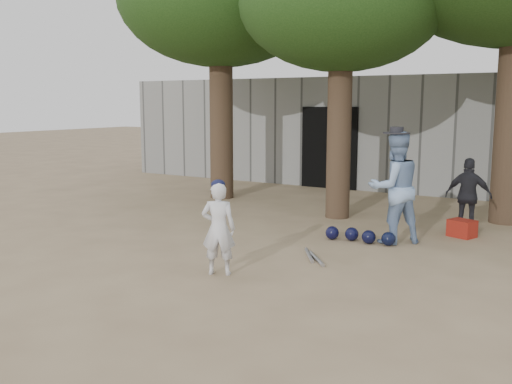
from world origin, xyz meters
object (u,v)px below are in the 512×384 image
Objects in this scene: spectator_dark at (468,196)px; spectator_blue at (394,188)px; boy_player at (219,229)px; red_bag at (462,228)px.

spectator_blue is at bearing 51.82° from spectator_dark.
red_bag is at bearing -145.21° from boy_player.
spectator_blue is (1.46, 2.96, 0.29)m from boy_player.
spectator_dark is at bearing -142.95° from boy_player.
spectator_dark reaches higher than red_bag.
red_bag is at bearing -177.34° from spectator_blue.
boy_player is 4.66m from red_bag.
boy_player is at bearing -120.72° from red_bag.
boy_player is 3.01× the size of red_bag.
red_bag is (-0.00, -0.39, -0.52)m from spectator_dark.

